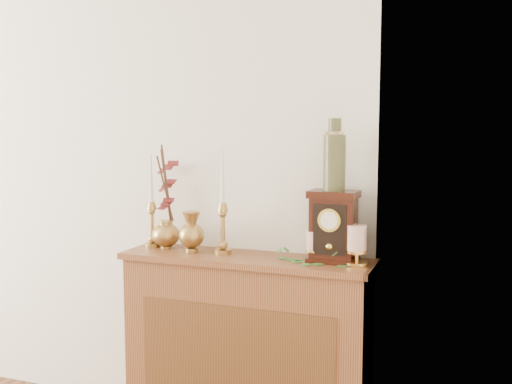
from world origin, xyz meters
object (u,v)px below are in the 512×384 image
at_px(candlestick_left, 152,217).
at_px(ceramic_vase, 334,158).
at_px(candlestick_center, 223,220).
at_px(mantel_clock, 333,227).
at_px(ginger_jar, 168,201).
at_px(bud_vase, 192,232).

xyz_separation_m(candlestick_left, ceramic_vase, (0.96, -0.01, 0.32)).
xyz_separation_m(candlestick_center, ceramic_vase, (0.55, 0.02, 0.31)).
bearing_deg(mantel_clock, ceramic_vase, 90.00).
distance_m(candlestick_left, mantel_clock, 0.96).
distance_m(ginger_jar, ceramic_vase, 0.92).
relative_size(bud_vase, mantel_clock, 0.62).
xyz_separation_m(candlestick_center, bud_vase, (-0.16, -0.03, -0.07)).
xyz_separation_m(bud_vase, mantel_clock, (0.71, 0.04, 0.06)).
bearing_deg(mantel_clock, bud_vase, -174.15).
relative_size(candlestick_left, candlestick_center, 0.94).
xyz_separation_m(ginger_jar, ceramic_vase, (0.89, -0.05, 0.24)).
bearing_deg(ginger_jar, ceramic_vase, -3.07).
height_order(candlestick_left, mantel_clock, candlestick_left).
bearing_deg(mantel_clock, candlestick_left, -178.47).
relative_size(bud_vase, ceramic_vase, 0.62).
height_order(candlestick_center, mantel_clock, candlestick_center).
xyz_separation_m(ginger_jar, mantel_clock, (0.89, -0.05, -0.08)).
distance_m(candlestick_center, mantel_clock, 0.55).
relative_size(bud_vase, ginger_jar, 0.38).
bearing_deg(ceramic_vase, candlestick_left, 179.50).
height_order(candlestick_left, ginger_jar, ginger_jar).
distance_m(ginger_jar, mantel_clock, 0.90).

